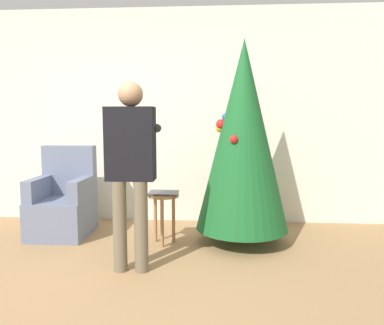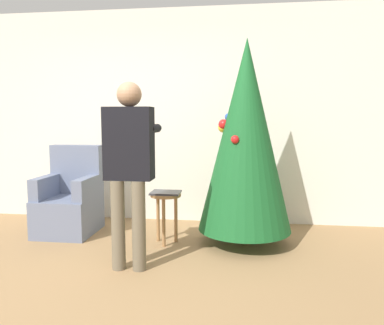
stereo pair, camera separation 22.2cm
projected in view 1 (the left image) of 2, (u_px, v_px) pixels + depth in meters
ground_plane at (83, 299)px, 2.76m from camera, size 14.00×14.00×0.00m
wall_back at (141, 117)px, 4.82m from camera, size 8.00×0.06×2.70m
christmas_tree at (243, 136)px, 3.90m from camera, size 0.97×0.97×2.14m
armchair at (63, 204)px, 4.28m from camera, size 0.62×0.68×1.01m
person_standing at (131, 159)px, 3.22m from camera, size 0.43×0.57×1.64m
side_stool at (164, 205)px, 3.94m from camera, size 0.32×0.32×0.54m
laptop at (163, 193)px, 3.93m from camera, size 0.31×0.25×0.02m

